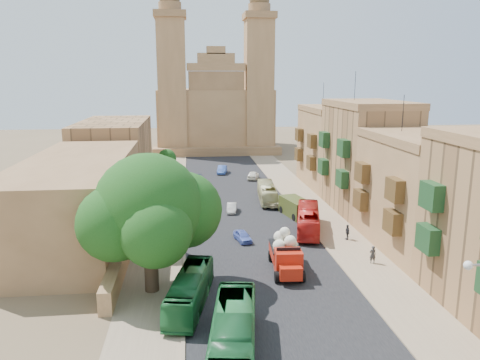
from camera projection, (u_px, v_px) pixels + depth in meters
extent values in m
plane|color=brown|center=(279.00, 308.00, 34.32)|extent=(260.00, 260.00, 0.00)
cube|color=black|center=(237.00, 202.00, 63.45)|extent=(14.00, 140.00, 0.01)
cube|color=#8C755B|center=(305.00, 201.00, 64.49)|extent=(5.00, 140.00, 0.01)
cube|color=#8C755B|center=(166.00, 205.00, 62.42)|extent=(5.00, 140.00, 0.01)
cube|color=#8C755B|center=(287.00, 201.00, 64.20)|extent=(0.25, 140.00, 0.12)
cube|color=#8C755B|center=(185.00, 204.00, 62.68)|extent=(0.25, 140.00, 0.12)
cube|color=#1A4220|center=(428.00, 239.00, 35.50)|extent=(0.90, 2.20, 2.00)
cube|color=#1A4220|center=(431.00, 196.00, 34.79)|extent=(0.90, 2.20, 2.00)
cube|color=#956B43|center=(420.00, 196.00, 45.63)|extent=(8.00, 14.00, 10.50)
cube|color=brown|center=(425.00, 138.00, 44.43)|extent=(8.20, 14.00, 0.80)
cylinder|color=black|center=(403.00, 113.00, 46.57)|extent=(0.06, 0.06, 3.60)
cube|color=#52381B|center=(392.00, 222.00, 41.60)|extent=(0.90, 2.20, 2.00)
cube|color=#52381B|center=(361.00, 200.00, 49.22)|extent=(0.90, 2.20, 2.00)
cube|color=#52381B|center=(395.00, 190.00, 40.98)|extent=(0.90, 2.20, 2.00)
cube|color=#52381B|center=(362.00, 172.00, 48.59)|extent=(0.90, 2.20, 2.00)
cube|color=#9F7248|center=(367.00, 159.00, 58.96)|extent=(8.00, 14.00, 13.00)
cube|color=brown|center=(370.00, 104.00, 57.49)|extent=(8.20, 14.00, 0.80)
cylinder|color=black|center=(355.00, 86.00, 59.63)|extent=(0.06, 0.06, 3.60)
cube|color=#1A4220|center=(342.00, 179.00, 55.00)|extent=(0.90, 2.20, 2.00)
cube|color=#1A4220|center=(323.00, 167.00, 62.61)|extent=(0.90, 2.20, 2.00)
cube|color=#1A4220|center=(344.00, 148.00, 54.22)|extent=(0.90, 2.20, 2.00)
cube|color=#1A4220|center=(324.00, 140.00, 61.84)|extent=(0.90, 2.20, 2.00)
cube|color=#956B43|center=(333.00, 149.00, 72.71)|extent=(8.00, 14.00, 11.50)
cube|color=brown|center=(334.00, 109.00, 71.40)|extent=(8.20, 14.00, 0.80)
cylinder|color=black|center=(323.00, 94.00, 73.55)|extent=(0.06, 0.06, 3.60)
cube|color=#52381B|center=(311.00, 163.00, 68.71)|extent=(0.90, 2.20, 2.00)
cube|color=#52381B|center=(299.00, 154.00, 76.33)|extent=(0.90, 2.20, 2.00)
cube|color=#52381B|center=(312.00, 141.00, 68.03)|extent=(0.90, 2.20, 2.00)
cube|color=#52381B|center=(299.00, 135.00, 75.64)|extent=(0.90, 2.20, 2.00)
cube|color=#956B43|center=(135.00, 221.00, 52.19)|extent=(1.00, 40.00, 1.80)
cube|color=brown|center=(78.00, 198.00, 48.95)|extent=(10.00, 28.00, 8.40)
cube|color=#9F7248|center=(115.00, 153.00, 74.02)|extent=(10.00, 22.00, 10.00)
cube|color=#956B43|center=(214.00, 119.00, 111.49)|extent=(26.00, 20.00, 14.00)
cube|color=brown|center=(217.00, 151.00, 102.59)|extent=(28.00, 4.00, 1.80)
cube|color=brown|center=(217.00, 109.00, 102.31)|extent=(12.00, 2.00, 16.00)
cube|color=#956B43|center=(216.00, 67.00, 100.41)|extent=(12.60, 2.40, 1.60)
cube|color=#956B43|center=(216.00, 59.00, 100.05)|extent=(8.00, 2.00, 2.40)
cube|color=#956B43|center=(216.00, 50.00, 99.67)|extent=(4.00, 2.00, 1.60)
cube|color=#956B43|center=(172.00, 88.00, 101.58)|extent=(6.00, 6.00, 29.00)
cube|color=brown|center=(170.00, 15.00, 98.37)|extent=(6.80, 6.80, 1.40)
cylinder|color=brown|center=(170.00, 7.00, 98.03)|extent=(4.80, 4.80, 1.80)
cube|color=#956B43|center=(259.00, 88.00, 103.65)|extent=(6.00, 6.00, 29.00)
cube|color=brown|center=(259.00, 16.00, 100.44)|extent=(6.80, 6.80, 1.40)
cylinder|color=brown|center=(259.00, 8.00, 100.10)|extent=(4.80, 4.80, 1.80)
cylinder|color=#39291C|center=(151.00, 266.00, 36.72)|extent=(1.10, 1.10, 4.19)
sphere|color=#113A0F|center=(149.00, 207.00, 35.72)|extent=(8.39, 8.39, 8.39)
sphere|color=#113A0F|center=(184.00, 210.00, 37.43)|extent=(6.18, 6.18, 6.18)
sphere|color=#113A0F|center=(115.00, 223.00, 34.67)|extent=(5.74, 5.74, 5.74)
sphere|color=#113A0F|center=(156.00, 232.00, 33.45)|extent=(5.30, 5.30, 5.30)
sphere|color=#113A0F|center=(135.00, 189.00, 37.75)|extent=(4.86, 4.86, 4.86)
cylinder|color=#39291C|center=(152.00, 242.00, 44.63)|extent=(0.44, 0.44, 2.39)
sphere|color=#113A0F|center=(151.00, 218.00, 44.12)|extent=(3.47, 3.47, 3.47)
cylinder|color=#39291C|center=(159.00, 208.00, 56.28)|extent=(0.44, 0.44, 2.37)
sphere|color=#113A0F|center=(159.00, 189.00, 55.78)|extent=(3.45, 3.45, 3.45)
cylinder|color=#39291C|center=(164.00, 187.00, 67.98)|extent=(0.44, 0.44, 1.95)
sphere|color=#113A0F|center=(164.00, 174.00, 67.56)|extent=(2.84, 2.84, 2.84)
cylinder|color=#39291C|center=(167.00, 171.00, 79.61)|extent=(0.44, 0.44, 2.16)
sphere|color=#113A0F|center=(167.00, 158.00, 79.15)|extent=(3.15, 3.15, 3.15)
sphere|color=white|center=(468.00, 265.00, 21.66)|extent=(0.44, 0.44, 0.44)
cube|color=red|center=(284.00, 252.00, 41.71)|extent=(2.59, 3.98, 0.96)
cube|color=black|center=(284.00, 246.00, 41.59)|extent=(2.65, 4.04, 0.13)
cube|color=red|center=(288.00, 261.00, 39.29)|extent=(2.35, 1.95, 1.92)
cube|color=red|center=(290.00, 272.00, 38.13)|extent=(1.89, 1.39, 1.07)
cube|color=black|center=(288.00, 253.00, 39.13)|extent=(2.03, 0.24, 0.96)
cylinder|color=black|center=(277.00, 277.00, 38.51)|extent=(0.43, 0.98, 0.96)
cylinder|color=black|center=(303.00, 276.00, 38.60)|extent=(0.43, 0.98, 0.96)
cylinder|color=black|center=(271.00, 256.00, 43.09)|extent=(0.43, 0.98, 0.96)
cylinder|color=black|center=(294.00, 255.00, 43.19)|extent=(0.43, 0.98, 0.96)
sphere|color=beige|center=(279.00, 246.00, 40.89)|extent=(1.17, 1.17, 1.17)
sphere|color=beige|center=(291.00, 245.00, 41.25)|extent=(1.17, 1.17, 1.17)
sphere|color=beige|center=(283.00, 241.00, 42.16)|extent=(1.17, 1.17, 1.17)
sphere|color=beige|center=(280.00, 237.00, 41.50)|extent=(1.07, 1.07, 1.07)
sphere|color=beige|center=(290.00, 241.00, 40.50)|extent=(1.07, 1.07, 1.07)
sphere|color=beige|center=(285.00, 232.00, 41.21)|extent=(0.96, 0.96, 0.96)
cube|color=#3D461A|center=(296.00, 207.00, 57.08)|extent=(3.37, 5.55, 2.13)
cylinder|color=black|center=(295.00, 217.00, 55.23)|extent=(0.52, 0.91, 0.85)
cylinder|color=black|center=(310.00, 216.00, 55.89)|extent=(0.52, 0.91, 0.85)
cylinder|color=black|center=(282.00, 209.00, 58.53)|extent=(0.52, 0.91, 0.85)
cylinder|color=black|center=(296.00, 208.00, 59.20)|extent=(0.52, 0.91, 0.85)
imported|color=#1B5F2F|center=(233.00, 338.00, 27.55)|extent=(4.07, 11.03, 3.00)
imported|color=#1A612C|center=(190.00, 290.00, 34.31)|extent=(3.95, 9.35, 2.54)
imported|color=red|center=(308.00, 220.00, 51.16)|extent=(4.57, 9.93, 2.69)
imported|color=beige|center=(267.00, 193.00, 63.81)|extent=(2.82, 9.03, 2.48)
imported|color=#556CC6|center=(243.00, 236.00, 48.31)|extent=(1.96, 3.36, 1.07)
imported|color=beige|center=(232.00, 208.00, 58.86)|extent=(1.56, 3.44, 1.09)
imported|color=beige|center=(276.00, 200.00, 61.76)|extent=(4.15, 5.72, 1.45)
imported|color=#18224B|center=(198.00, 180.00, 74.85)|extent=(1.89, 4.17, 1.19)
imported|color=white|center=(253.00, 175.00, 78.01)|extent=(2.66, 4.33, 1.38)
imported|color=#3455AD|center=(222.00, 170.00, 82.81)|extent=(2.13, 4.33, 1.37)
imported|color=#2E2D2F|center=(373.00, 255.00, 42.46)|extent=(0.62, 0.43, 1.64)
imported|color=#303136|center=(347.00, 232.00, 48.70)|extent=(0.42, 0.96, 1.63)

